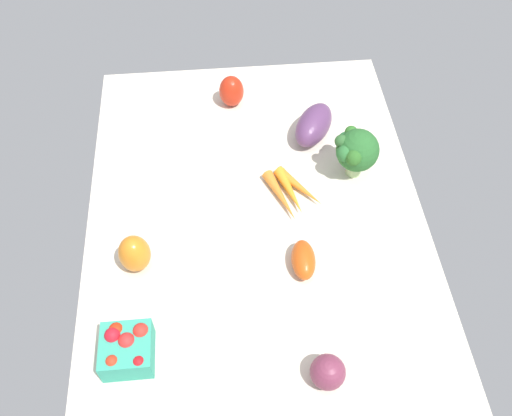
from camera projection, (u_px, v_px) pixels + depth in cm
name	position (u px, v px, depth cm)	size (l,w,h in cm)	color
tablecloth	(256.00, 216.00, 127.55)	(104.00, 76.00, 2.00)	beige
roma_tomato	(303.00, 260.00, 116.30)	(9.42, 5.00, 5.00)	#CF4E15
berry_basket	(127.00, 348.00, 103.57)	(9.54, 9.54, 7.00)	teal
bell_pepper_orange	(135.00, 254.00, 114.70)	(6.58, 6.58, 9.26)	orange
bell_pepper_red	(231.00, 91.00, 145.47)	(6.43, 6.43, 8.69)	red
red_onion_center	(328.00, 372.00, 100.89)	(6.58, 6.58, 6.58)	brown
broccoli_head	(356.00, 151.00, 127.84)	(10.85, 10.44, 12.85)	#A7C586
eggplant	(314.00, 125.00, 138.54)	(14.51, 7.79, 7.79)	#5B3661
carrot_bunch	(290.00, 192.00, 128.79)	(16.10, 13.75, 2.87)	orange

